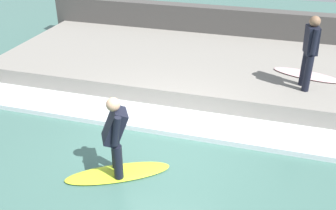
{
  "coord_description": "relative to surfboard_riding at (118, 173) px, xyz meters",
  "views": [
    {
      "loc": [
        -6.05,
        -2.0,
        4.49
      ],
      "look_at": [
        0.72,
        0.0,
        0.7
      ],
      "focal_mm": 42.0,
      "sensor_mm": 36.0,
      "label": 1
    }
  ],
  "objects": [
    {
      "name": "concrete_ledge",
      "position": [
        4.73,
        -0.48,
        0.23
      ],
      "size": [
        4.4,
        10.89,
        0.52
      ],
      "primitive_type": "cube",
      "color": "gray",
      "rests_on": "ground_plane"
    },
    {
      "name": "back_wall",
      "position": [
        7.18,
        -0.48,
        0.64
      ],
      "size": [
        0.5,
        11.44,
        1.34
      ],
      "primitive_type": "cube",
      "color": "#474442",
      "rests_on": "ground_plane"
    },
    {
      "name": "wave_foam_crest",
      "position": [
        2.0,
        -0.48,
        0.03
      ],
      "size": [
        1.06,
        10.35,
        0.12
      ],
      "primitive_type": "cube",
      "color": "silver",
      "rests_on": "ground_plane"
    },
    {
      "name": "surfboard_waiting_near",
      "position": [
        4.34,
        -3.25,
        0.52
      ],
      "size": [
        0.94,
        1.73,
        0.06
      ],
      "color": "beige",
      "rests_on": "concrete_ledge"
    },
    {
      "name": "surfer_waiting_near",
      "position": [
        3.61,
        -3.16,
        1.44
      ],
      "size": [
        0.57,
        0.34,
        1.69
      ],
      "color": "black",
      "rests_on": "concrete_ledge"
    },
    {
      "name": "surfboard_riding",
      "position": [
        0.0,
        0.0,
        0.0
      ],
      "size": [
        1.41,
        1.92,
        0.06
      ],
      "color": "#BFE02D",
      "rests_on": "ground_plane"
    },
    {
      "name": "surfer_riding",
      "position": [
        0.0,
        0.0,
        0.86
      ],
      "size": [
        0.58,
        0.6,
        1.5
      ],
      "color": "black",
      "rests_on": "surfboard_riding"
    },
    {
      "name": "ground_plane",
      "position": [
        0.85,
        -0.48,
        -0.03
      ],
      "size": [
        28.0,
        28.0,
        0.0
      ],
      "primitive_type": "plane",
      "color": "#426B60"
    }
  ]
}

